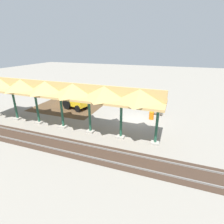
{
  "coord_description": "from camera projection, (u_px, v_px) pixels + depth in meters",
  "views": [
    {
      "loc": [
        -3.76,
        18.68,
        8.2
      ],
      "look_at": [
        2.22,
        2.48,
        1.6
      ],
      "focal_mm": 28.0,
      "sensor_mm": 36.0,
      "label": 1
    }
  ],
  "objects": [
    {
      "name": "dirt_work_zone",
      "position": [
        68.0,
        107.0,
        24.91
      ],
      "size": [
        9.15,
        7.0,
        0.01
      ],
      "primitive_type": "cube",
      "color": "#4C3823",
      "rests_on": "ground"
    },
    {
      "name": "platform_canopy",
      "position": [
        59.0,
        89.0,
        17.19
      ],
      "size": [
        20.43,
        3.2,
        4.9
      ],
      "color": "#9E998E",
      "rests_on": "ground"
    },
    {
      "name": "dirt_mound",
      "position": [
        60.0,
        105.0,
        25.72
      ],
      "size": [
        5.66,
        5.66,
        1.9
      ],
      "primitive_type": "cone",
      "color": "#4C3823",
      "rests_on": "ground"
    },
    {
      "name": "concrete_pipe",
      "position": [
        157.0,
        111.0,
        22.01
      ],
      "size": [
        1.48,
        1.08,
        0.83
      ],
      "color": "#9E9384",
      "rests_on": "ground"
    },
    {
      "name": "ground_plane",
      "position": [
        137.0,
        120.0,
        20.52
      ],
      "size": [
        120.0,
        120.0,
        0.0
      ],
      "primitive_type": "plane",
      "color": "gray"
    },
    {
      "name": "backhoe",
      "position": [
        74.0,
        100.0,
        23.72
      ],
      "size": [
        5.27,
        2.51,
        2.82
      ],
      "color": "yellow",
      "rests_on": "ground"
    },
    {
      "name": "stop_sign",
      "position": [
        160.0,
        105.0,
        20.4
      ],
      "size": [
        0.75,
        0.21,
        2.3
      ],
      "color": "gray",
      "rests_on": "ground"
    },
    {
      "name": "rail_tracks",
      "position": [
        115.0,
        157.0,
        13.63
      ],
      "size": [
        60.0,
        2.58,
        0.15
      ],
      "color": "slate",
      "rests_on": "ground"
    },
    {
      "name": "traffic_barrel",
      "position": [
        151.0,
        116.0,
        20.61
      ],
      "size": [
        0.56,
        0.56,
        0.9
      ],
      "primitive_type": "cylinder",
      "color": "orange",
      "rests_on": "ground"
    }
  ]
}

